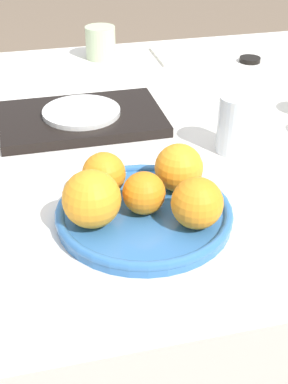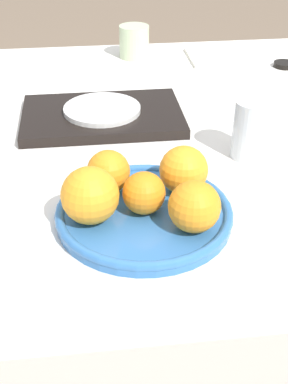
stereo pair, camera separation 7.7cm
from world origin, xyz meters
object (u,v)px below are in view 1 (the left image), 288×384
Objects in this scene: orange_1 at (92,199)px; napkin at (181,55)px; serving_tray at (82,119)px; cup_1 at (101,43)px; orange_0 at (144,193)px; water_glass at (236,124)px; side_plate at (81,112)px; soy_dish at (250,60)px; fruit_platter at (144,213)px; orange_3 at (179,168)px; orange_4 at (104,174)px; orange_2 at (197,203)px.

napkin is (0.35, 0.71, -0.05)m from orange_1.
serving_tray is 0.47m from napkin.
orange_1 is 1.01× the size of cup_1.
orange_0 is 0.27m from water_glass.
napkin is at bearing 47.57° from side_plate.
soy_dish is (0.16, -0.09, 0.00)m from napkin.
soy_dish is at bearing 63.30° from water_glass.
fruit_platter reaches higher than soy_dish.
orange_3 reaches higher than side_plate.
orange_4 is (0.03, 0.08, -0.01)m from orange_1.
orange_1 is 0.16m from orange_3.
orange_1 is 0.15m from orange_2.
serving_tray is at bearing 96.77° from fruit_platter.
orange_4 is 0.43× the size of side_plate.
orange_4 is (-0.11, 0.02, -0.00)m from orange_3.
water_glass is at bearing 39.17° from orange_0.
water_glass is at bearing -35.60° from side_plate.
orange_3 is at bearing -70.36° from serving_tray.
orange_3 reaches higher than serving_tray.
soy_dish is at bearing 28.77° from serving_tray.
cup_1 reaches higher than serving_tray.
orange_1 is 0.26× the size of serving_tray.
orange_1 is 1.13× the size of orange_2.
side_plate is at bearing -132.43° from napkin.
orange_1 is at bearing -116.33° from napkin.
fruit_platter is 0.28m from water_glass.
orange_0 is 1.17× the size of soy_dish.
soy_dish is at bearing 60.92° from orange_2.
orange_3 is (0.07, 0.05, 0.04)m from fruit_platter.
soy_dish is at bearing -28.03° from napkin.
water_glass is 0.72× the size of napkin.
soy_dish is at bearing 50.78° from orange_1.
side_plate is at bearing 84.40° from orange_1.
orange_2 reaches higher than orange_4.
serving_tray is at bearing -151.23° from soy_dish.
soy_dish is (0.44, 0.62, -0.01)m from fruit_platter.
napkin is (0.32, 0.64, -0.05)m from orange_4.
napkin is 0.18m from soy_dish.
side_plate is (-0.11, 0.41, -0.03)m from orange_2.
orange_3 is at bearing -107.65° from napkin.
orange_2 reaches higher than soy_dish.
fruit_platter is 3.50× the size of orange_3.
cup_1 is at bearing 104.62° from water_glass.
orange_3 is 0.69m from cup_1.
orange_3 is 0.69m from napkin.
orange_0 reaches higher than side_plate.
orange_3 is at bearing 88.10° from orange_2.
side_plate is (0.04, 0.37, -0.03)m from orange_1.
orange_4 reaches higher than soy_dish.
water_glass is at bearing -96.84° from napkin.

